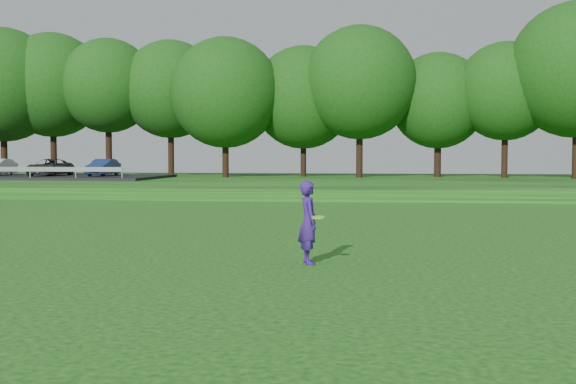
# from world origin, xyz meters

# --- Properties ---
(ground) EXTENTS (140.00, 140.00, 0.00)m
(ground) POSITION_xyz_m (0.00, 0.00, 0.00)
(ground) COLOR #0B3D0F
(ground) RESTS_ON ground
(berm) EXTENTS (130.00, 30.00, 0.60)m
(berm) POSITION_xyz_m (0.00, 34.00, 0.30)
(berm) COLOR #0B3D0F
(berm) RESTS_ON ground
(walking_path) EXTENTS (130.00, 1.60, 0.04)m
(walking_path) POSITION_xyz_m (0.00, 20.00, 0.02)
(walking_path) COLOR gray
(walking_path) RESTS_ON ground
(treeline) EXTENTS (104.00, 7.00, 15.00)m
(treeline) POSITION_xyz_m (0.00, 38.00, 8.10)
(treeline) COLOR #1B410F
(treeline) RESTS_ON berm
(woman) EXTENTS (0.68, 0.88, 1.75)m
(woman) POSITION_xyz_m (2.34, -0.51, 0.88)
(woman) COLOR navy
(woman) RESTS_ON ground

